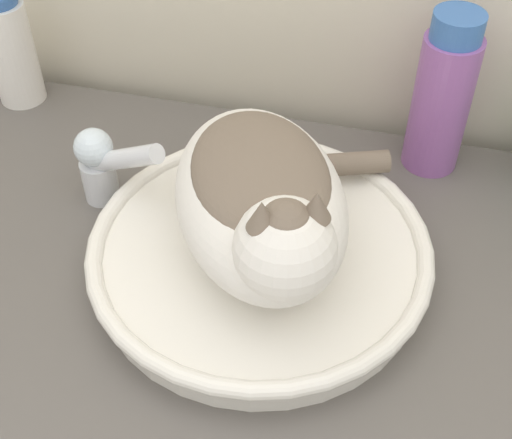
# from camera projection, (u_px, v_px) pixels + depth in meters

# --- Properties ---
(sink_basin) EXTENTS (0.39, 0.39, 0.05)m
(sink_basin) POSITION_uv_depth(u_px,v_px,m) (260.00, 254.00, 0.81)
(sink_basin) COLOR white
(sink_basin) RESTS_ON vanity_counter
(cat) EXTENTS (0.28, 0.33, 0.17)m
(cat) POSITION_uv_depth(u_px,v_px,m) (264.00, 199.00, 0.73)
(cat) COLOR silver
(cat) RESTS_ON sink_basin
(faucet) EXTENTS (0.13, 0.07, 0.13)m
(faucet) POSITION_uv_depth(u_px,v_px,m) (103.00, 163.00, 0.87)
(faucet) COLOR silver
(faucet) RESTS_ON vanity_counter
(lotion_bottle_white) EXTENTS (0.07, 0.07, 0.20)m
(lotion_bottle_white) POSITION_uv_depth(u_px,v_px,m) (8.00, 39.00, 1.00)
(lotion_bottle_white) COLOR white
(lotion_bottle_white) RESTS_ON vanity_counter
(mouthwash_bottle) EXTENTS (0.07, 0.07, 0.22)m
(mouthwash_bottle) POSITION_uv_depth(u_px,v_px,m) (442.00, 96.00, 0.89)
(mouthwash_bottle) COLOR #93569E
(mouthwash_bottle) RESTS_ON vanity_counter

